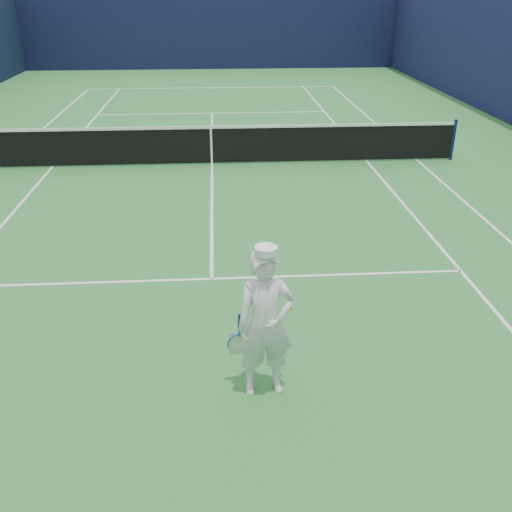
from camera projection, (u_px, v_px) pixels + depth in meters
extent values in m
plane|color=#2B7233|center=(212.00, 164.00, 14.92)|extent=(80.00, 80.00, 0.00)
cube|color=white|center=(212.00, 88.00, 25.60)|extent=(11.03, 0.06, 0.01)
cube|color=white|center=(417.00, 160.00, 15.26)|extent=(0.06, 23.83, 0.01)
cube|color=white|center=(52.00, 167.00, 14.67)|extent=(0.06, 23.77, 0.01)
cube|color=white|center=(367.00, 161.00, 15.17)|extent=(0.06, 23.77, 0.01)
cube|color=white|center=(212.00, 113.00, 20.67)|extent=(8.23, 0.06, 0.01)
cube|color=white|center=(212.00, 279.00, 9.17)|extent=(8.23, 0.06, 0.01)
cube|color=white|center=(212.00, 164.00, 14.92)|extent=(0.06, 12.80, 0.01)
cube|color=white|center=(212.00, 88.00, 25.46)|extent=(0.06, 0.30, 0.01)
cube|color=black|center=(211.00, 30.00, 30.22)|extent=(20.12, 0.12, 4.00)
cylinder|color=#141E4C|center=(453.00, 140.00, 15.08)|extent=(0.09, 0.09, 1.07)
cube|color=black|center=(211.00, 145.00, 14.70)|extent=(12.79, 0.02, 0.92)
cube|color=white|center=(211.00, 127.00, 14.50)|extent=(12.79, 0.04, 0.07)
cube|color=white|center=(211.00, 147.00, 14.72)|extent=(0.05, 0.03, 0.94)
imported|color=white|center=(265.00, 324.00, 6.32)|extent=(0.69, 0.49, 1.78)
cylinder|color=white|center=(266.00, 250.00, 5.93)|extent=(0.24, 0.24, 0.08)
cube|color=white|center=(264.00, 248.00, 6.06)|extent=(0.19, 0.12, 0.02)
cylinder|color=navy|center=(239.00, 321.00, 6.34)|extent=(0.04, 0.09, 0.22)
cube|color=#2162B3|center=(239.00, 331.00, 6.47)|extent=(0.02, 0.02, 0.14)
torus|color=#2162B3|center=(238.00, 343.00, 6.61)|extent=(0.30, 0.13, 0.29)
cube|color=beige|center=(238.00, 343.00, 6.61)|extent=(0.22, 0.03, 0.30)
sphere|color=#BFD418|center=(286.00, 311.00, 6.41)|extent=(0.07, 0.07, 0.07)
sphere|color=#BFD418|center=(290.00, 307.00, 6.43)|extent=(0.07, 0.07, 0.07)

